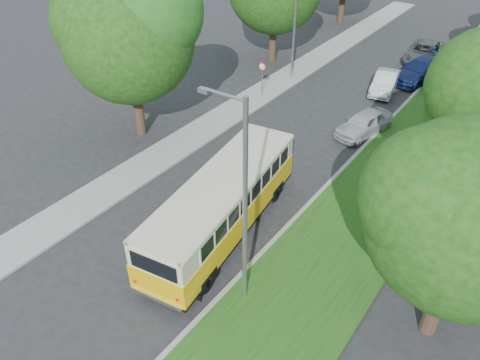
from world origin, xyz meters
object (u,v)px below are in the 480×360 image
Objects in this scene: vintage_bus at (223,206)px; car_grey at (424,53)px; lamppost_far at (294,19)px; car_white at (385,82)px; lamppost_near at (243,202)px; car_silver at (364,123)px; car_blue at (421,70)px.

car_grey is at bearing 80.72° from vintage_bus.
car_white is (6.39, 1.60, -3.46)m from lamppost_far.
lamppost_near reaches higher than lamppost_far.
car_grey is (0.58, 24.71, -0.70)m from vintage_bus.
vintage_bus is 24.73m from car_grey.
car_silver is 0.99× the size of car_white.
lamppost_near is at bearing -71.90° from car_blue.
vintage_bus is at bearing -96.77° from car_grey.
car_blue is 3.88m from car_grey.
lamppost_near is 14.37m from car_silver.
lamppost_near reaches higher than car_white.
lamppost_far reaches higher than vintage_bus.
lamppost_near is 20.53m from lamppost_far.
car_silver is at bearing 95.52° from lamppost_near.
car_silver is at bearing 75.15° from vintage_bus.
lamppost_far is 7.44m from car_white.
car_blue reaches higher than car_silver.
car_grey is at bearing 51.94° from lamppost_far.
car_silver is at bearing -91.99° from car_grey.
lamppost_far reaches higher than car_white.
lamppost_far is 1.89× the size of car_white.
car_silver is 13.34m from car_grey.
lamppost_near is at bearing -70.24° from car_silver.
lamppost_far is (-8.91, 18.50, -0.25)m from lamppost_near.
car_silver is 0.75× the size of car_blue.
car_silver is (-1.34, 13.82, -3.70)m from lamppost_near.
lamppost_near is 2.01× the size of car_white.
car_silver is (1.38, 11.39, -0.73)m from vintage_bus.
car_grey is at bearing 94.50° from lamppost_near.
car_white is at bearing 81.40° from vintage_bus.
lamppost_far is 1.91× the size of car_silver.
lamppost_far is at bearing -132.49° from car_blue.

